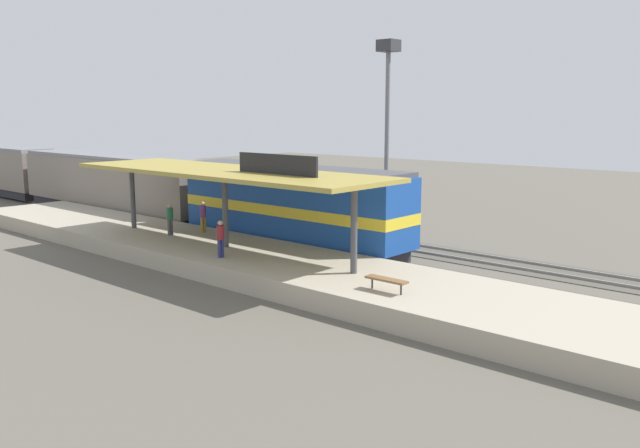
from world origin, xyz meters
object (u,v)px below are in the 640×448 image
(passenger_carriage_front, at_px, (112,184))
(person_walking, at_px, (221,237))
(locomotive, at_px, (292,207))
(person_waiting, at_px, (203,215))
(freight_car, at_px, (263,195))
(light_mast, at_px, (388,96))
(person_boarding, at_px, (170,218))
(platform_bench, at_px, (386,280))

(passenger_carriage_front, xyz_separation_m, person_walking, (-6.32, -19.53, -0.46))
(locomotive, bearing_deg, person_waiting, 125.11)
(freight_car, bearing_deg, light_mast, -67.39)
(person_boarding, bearing_deg, freight_car, 14.40)
(passenger_carriage_front, distance_m, person_walking, 20.53)
(person_waiting, height_order, person_boarding, same)
(passenger_carriage_front, height_order, person_waiting, passenger_carriage_front)
(passenger_carriage_front, bearing_deg, person_waiting, -101.57)
(passenger_carriage_front, bearing_deg, platform_bench, -101.88)
(light_mast, height_order, person_walking, light_mast)
(platform_bench, distance_m, locomotive, 12.16)
(light_mast, distance_m, person_waiting, 13.34)
(freight_car, distance_m, person_walking, 13.91)
(passenger_carriage_front, xyz_separation_m, person_waiting, (-2.85, -13.94, -0.46))
(light_mast, distance_m, person_boarding, 14.96)
(light_mast, bearing_deg, person_waiting, 156.36)
(freight_car, height_order, person_boarding, freight_car)
(person_walking, bearing_deg, locomotive, 13.62)
(locomotive, bearing_deg, light_mast, -4.43)
(locomotive, distance_m, passenger_carriage_front, 18.00)
(platform_bench, xyz_separation_m, light_mast, (13.80, 9.91, 7.05))
(light_mast, bearing_deg, freight_car, 112.61)
(light_mast, relative_size, person_boarding, 6.84)
(platform_bench, xyz_separation_m, passenger_carriage_front, (6.00, 28.52, 0.97))
(locomotive, height_order, person_waiting, locomotive)
(passenger_carriage_front, bearing_deg, locomotive, -90.00)
(freight_car, distance_m, person_waiting, 8.04)
(locomotive, distance_m, freight_car, 8.45)
(light_mast, bearing_deg, person_walking, -176.25)
(platform_bench, relative_size, freight_car, 0.14)
(freight_car, relative_size, light_mast, 1.03)
(light_mast, xyz_separation_m, person_waiting, (-10.65, 4.66, -6.54))
(passenger_carriage_front, height_order, person_boarding, passenger_carriage_front)
(platform_bench, xyz_separation_m, locomotive, (6.00, 10.52, 1.07))
(locomotive, relative_size, freight_car, 1.20)
(passenger_carriage_front, xyz_separation_m, person_boarding, (-4.55, -13.27, -0.46))
(platform_bench, distance_m, freight_car, 20.55)
(platform_bench, bearing_deg, person_boarding, 84.57)
(person_waiting, bearing_deg, platform_bench, -102.18)
(freight_car, xyz_separation_m, light_mast, (3.20, -7.68, 6.43))
(platform_bench, height_order, person_boarding, person_boarding)
(locomotive, height_order, passenger_carriage_front, locomotive)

